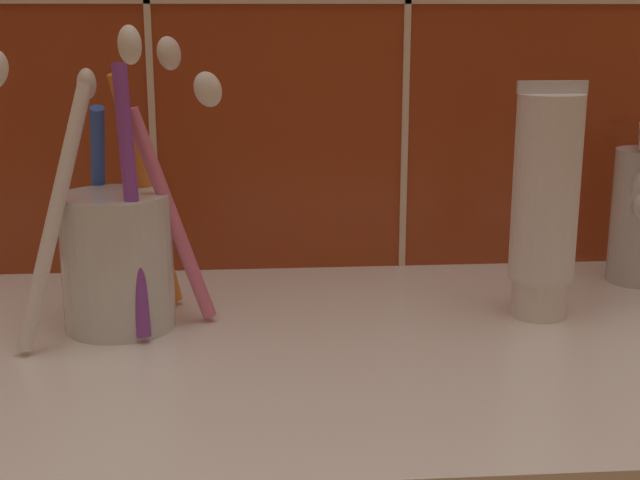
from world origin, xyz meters
The scene contains 3 objects.
sink_counter centered at (0.00, 0.00, 1.00)cm, with size 76.12×33.46×2.00cm, color white.
toothbrush_cup centered at (-18.28, 3.89, 7.32)cm, with size 13.77×14.59×18.98cm.
toothpaste_tube centered at (8.99, 3.82, 9.66)cm, with size 4.47×4.25×15.41cm.
Camera 1 is at (-9.85, -50.95, 21.65)cm, focal length 50.00 mm.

